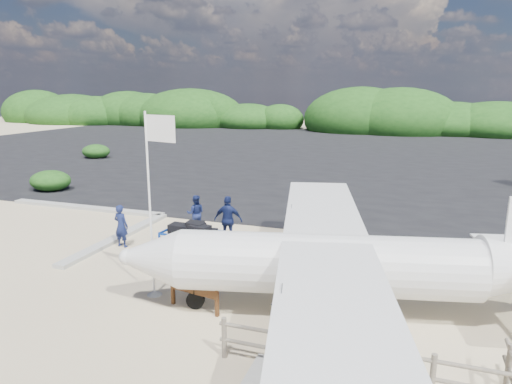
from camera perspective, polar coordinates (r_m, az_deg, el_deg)
ground at (r=16.49m, az=-6.85°, el=-9.01°), size 160.00×160.00×0.00m
asphalt_apron at (r=44.68m, az=10.10°, el=4.76°), size 90.00×50.00×0.04m
lagoon at (r=22.77m, az=-26.03°, el=-4.08°), size 9.00×7.00×0.40m
vegetation_band at (r=69.34m, az=13.41°, el=7.42°), size 124.00×8.00×4.40m
fence at (r=10.69m, az=12.28°, el=-22.35°), size 6.40×2.00×1.10m
baggage_cart at (r=17.09m, az=-7.71°, el=-8.25°), size 2.56×1.59×1.23m
flagpole at (r=14.50m, az=-12.56°, el=-12.42°), size 1.18×0.70×5.50m
signboard at (r=13.41m, az=-7.67°, el=-14.39°), size 1.74×0.47×1.43m
crew_a at (r=18.66m, az=-16.51°, el=-4.08°), size 0.66×0.46×1.71m
crew_b at (r=19.97m, az=-7.55°, el=-2.67°), size 0.97×0.88×1.63m
crew_c at (r=18.23m, az=-3.49°, el=-3.53°), size 1.20×0.61×1.97m
aircraft_large at (r=34.73m, az=27.61°, el=1.22°), size 17.63×17.63×4.41m
aircraft_small at (r=51.23m, az=-6.29°, el=5.89°), size 10.67×10.67×2.74m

